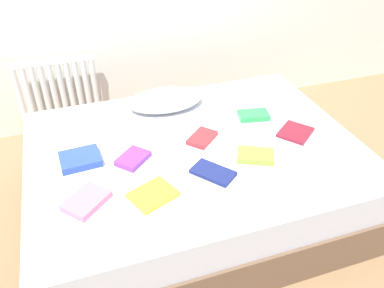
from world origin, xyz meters
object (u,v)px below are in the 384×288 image
Objects in this scene: textbook_maroon at (295,132)px; bed at (194,178)px; textbook_navy at (213,172)px; radiator at (58,91)px; textbook_blue at (80,159)px; textbook_pink at (86,201)px; textbook_green at (253,115)px; textbook_lime at (255,156)px; textbook_red at (202,138)px; textbook_purple at (133,158)px; textbook_yellow at (153,195)px; pillow at (165,100)px.

bed is at bearing 134.83° from textbook_maroon.
bed is 8.63× the size of textbook_navy.
radiator is 1.15m from textbook_blue.
textbook_green is at bearing -19.10° from textbook_pink.
textbook_green is 1.25m from textbook_pink.
textbook_blue is (-0.67, 0.06, 0.27)m from bed.
bed is 9.62× the size of textbook_lime.
radiator is 1.50m from textbook_pink.
textbook_green is at bearing -23.70° from textbook_red.
textbook_red is (-0.58, 0.13, 0.00)m from textbook_maroon.
textbook_purple is 0.88× the size of textbook_lime.
textbook_blue is 1.16× the size of textbook_red.
textbook_maroon is at bearing -6.98° from bed.
textbook_lime reaches higher than bed.
textbook_yellow is at bearing -50.94° from textbook_pink.
textbook_purple is at bearing 73.61° from textbook_yellow.
textbook_navy is 0.36m from textbook_yellow.
textbook_lime is at bearing -65.88° from pillow.
pillow is 0.64m from textbook_purple.
textbook_maroon is 0.67m from textbook_navy.
radiator is at bearing 63.97° from textbook_purple.
textbook_navy is at bearing -11.99° from textbook_yellow.
pillow is 2.73× the size of textbook_red.
textbook_green and textbook_pink have the same top height.
textbook_maroon is at bearing -45.71° from textbook_purple.
textbook_lime is 0.65m from textbook_yellow.
radiator reaches higher than textbook_red.
radiator is 1.20× the size of pillow.
textbook_lime is at bearing -103.58° from textbook_green.
textbook_blue is at bearing 105.50° from textbook_yellow.
textbook_purple is at bearing -155.38° from textbook_green.
radiator is 1.00m from pillow.
textbook_yellow is (0.33, -0.05, -0.01)m from textbook_pink.
textbook_purple is 0.33m from textbook_yellow.
textbook_pink is (-0.63, -0.81, -0.04)m from pillow.
textbook_blue reaches higher than bed.
textbook_maroon is at bearing -54.15° from textbook_red.
bed is 0.56m from textbook_yellow.
radiator is at bearing 51.18° from textbook_pink.
bed is at bearing -17.88° from textbook_pink.
textbook_red is at bearing 35.65° from bed.
textbook_lime is at bearing -20.30° from textbook_blue.
radiator reaches higher than textbook_green.
pillow is 2.84× the size of textbook_purple.
textbook_purple is at bearing -161.56° from textbook_navy.
textbook_green is 1.04× the size of textbook_red.
textbook_lime is at bearing -37.82° from bed.
radiator is 2.83× the size of textbook_blue.
bed is at bearing -85.71° from pillow.
textbook_purple is (-0.38, -0.03, 0.27)m from bed.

